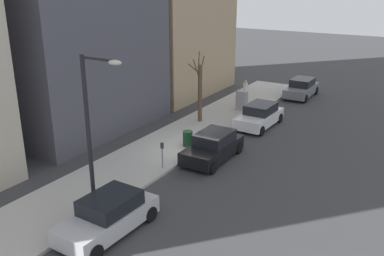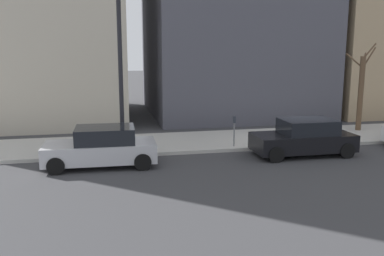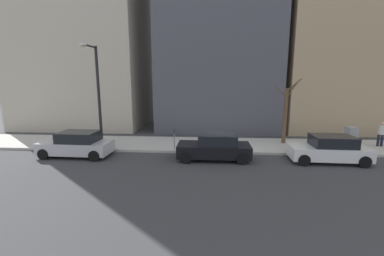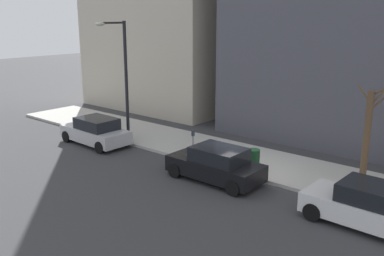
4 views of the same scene
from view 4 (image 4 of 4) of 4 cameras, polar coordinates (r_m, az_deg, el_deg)
name	(u,v)px [view 4 (image 4 of 4)]	position (r m, az deg, el deg)	size (l,w,h in m)	color
ground_plane	(236,175)	(19.31, 5.88, -6.27)	(120.00, 120.00, 0.00)	#38383A
sidewalk	(260,162)	(20.88, 8.99, -4.53)	(4.00, 36.00, 0.15)	#B2AFA8
parked_car_white	(369,206)	(15.67, 22.57, -9.62)	(2.01, 4.24, 1.52)	white
parked_car_black	(216,164)	(18.38, 3.21, -4.88)	(1.93, 4.21, 1.52)	black
parked_car_silver	(96,131)	(24.11, -12.71, -0.45)	(2.03, 4.25, 1.52)	#B7B7BC
parking_meter	(193,140)	(20.98, 0.14, -1.65)	(0.14, 0.10, 1.35)	slate
streetlamp	(122,71)	(23.63, -9.30, 7.53)	(1.97, 0.32, 6.50)	black
bare_tree	(368,132)	(18.99, 22.44, -0.53)	(1.15, 1.93, 4.53)	brown
trash_bin	(253,159)	(19.66, 8.20, -4.11)	(0.56, 0.56, 0.90)	#14381E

